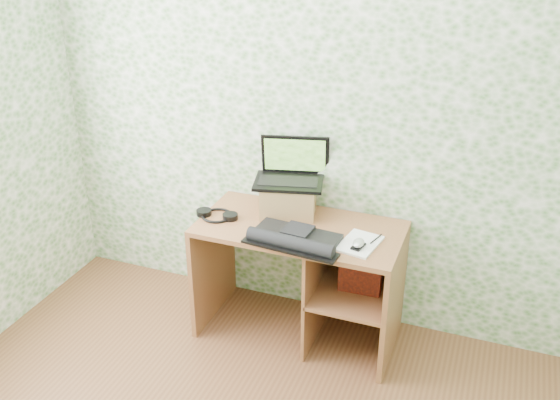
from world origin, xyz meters
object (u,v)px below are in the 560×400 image
at_px(laptop, 291,171).
at_px(notepad, 360,244).
at_px(keyboard, 294,238).
at_px(desk, 313,266).
at_px(riser, 289,198).

xyz_separation_m(laptop, notepad, (0.50, -0.27, -0.25)).
bearing_deg(keyboard, laptop, 117.42).
bearing_deg(desk, notepad, -20.66).
xyz_separation_m(riser, keyboard, (0.16, -0.34, -0.07)).
relative_size(desk, laptop, 2.59).
distance_m(laptop, keyboard, 0.47).
bearing_deg(riser, desk, -29.86).
distance_m(desk, riser, 0.43).
bearing_deg(riser, keyboard, -65.00).
relative_size(desk, riser, 3.73).
distance_m(riser, laptop, 0.17).
distance_m(riser, notepad, 0.56).
distance_m(laptop, notepad, 0.62).
xyz_separation_m(desk, riser, (-0.20, 0.12, 0.37)).
distance_m(desk, notepad, 0.42).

